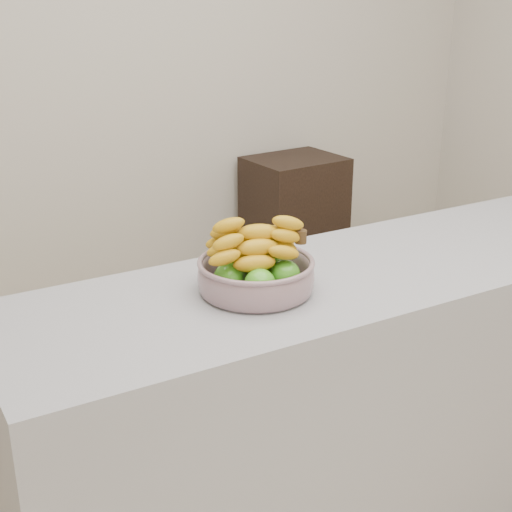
% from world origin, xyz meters
% --- Properties ---
extents(counter, '(2.00, 0.60, 0.90)m').
position_xyz_m(counter, '(0.00, 0.29, 0.45)').
color(counter, '#94939B').
rests_on(counter, ground).
extents(cabinet, '(0.49, 0.40, 0.83)m').
position_xyz_m(cabinet, '(0.78, 1.78, 0.42)').
color(cabinet, black).
rests_on(cabinet, ground).
extents(fruit_bowl, '(0.31, 0.31, 0.19)m').
position_xyz_m(fruit_bowl, '(-0.30, 0.29, 0.96)').
color(fruit_bowl, '#8E9DAA').
rests_on(fruit_bowl, counter).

